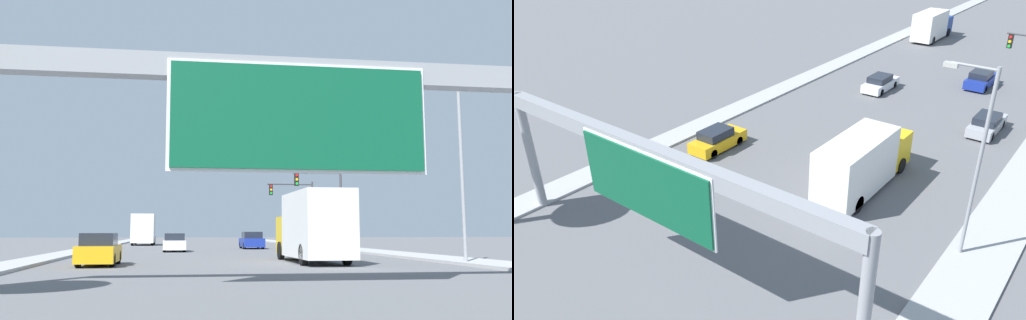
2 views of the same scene
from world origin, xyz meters
The scene contains 12 objects.
sidewalk_right centered at (11.25, 60.00, 0.07)m, with size 3.00×120.00×0.15m.
median_strip_left centered at (-10.75, 60.00, 0.07)m, with size 2.00×120.00×0.15m.
sign_gantry centered at (0.00, 17.89, 5.33)m, with size 20.37×0.73×6.70m.
car_near_center centered at (3.50, 53.89, 0.72)m, with size 1.87×4.44×1.54m.
car_far_center centered at (-7.00, 29.37, 0.71)m, with size 1.70×4.25×1.51m.
car_far_right centered at (-3.50, 47.37, 0.67)m, with size 1.73×4.39×1.42m.
car_mid_right centered at (7.00, 43.58, 0.66)m, with size 1.75×4.62×1.39m.
truck_box_primary centered at (-7.00, 68.69, 1.77)m, with size 2.47×7.97×3.49m.
truck_box_secondary centered at (3.50, 30.46, 1.79)m, with size 2.38×8.56×3.55m.
traffic_light_near_intersection centered at (8.99, 48.00, 4.50)m, with size 4.22×0.32×6.74m.
traffic_light_mid_block centered at (8.80, 58.00, 4.45)m, with size 4.72×0.32×6.59m.
street_lamp_right centered at (10.10, 27.76, 5.44)m, with size 2.32×0.28×9.37m.
Camera 1 is at (-3.56, 1.74, 1.60)m, focal length 40.00 mm.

